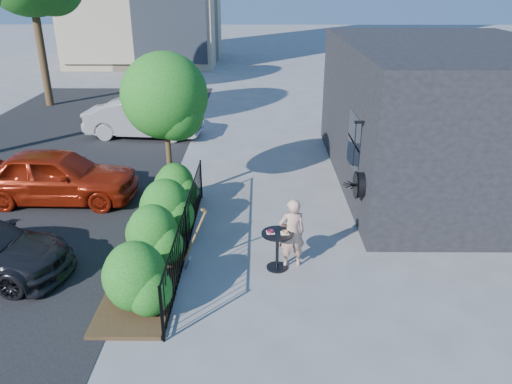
{
  "coord_description": "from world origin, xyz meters",
  "views": [
    {
      "loc": [
        0.09,
        -9.72,
        5.62
      ],
      "look_at": [
        0.03,
        0.59,
        1.2
      ],
      "focal_mm": 35.0,
      "sensor_mm": 36.0,
      "label": 1
    }
  ],
  "objects_px": {
    "patio_tree": "(167,101)",
    "car_silver": "(144,118)",
    "shovel": "(194,242)",
    "car_red": "(57,176)",
    "cafe_table": "(277,244)",
    "woman": "(292,233)"
  },
  "relations": [
    {
      "from": "patio_tree",
      "to": "woman",
      "type": "xyz_separation_m",
      "value": [
        3.01,
        -3.32,
        -2.0
      ]
    },
    {
      "from": "patio_tree",
      "to": "car_silver",
      "type": "relative_size",
      "value": 0.9
    },
    {
      "from": "patio_tree",
      "to": "shovel",
      "type": "bearing_deg",
      "value": -73.99
    },
    {
      "from": "cafe_table",
      "to": "car_red",
      "type": "distance_m",
      "value": 6.79
    },
    {
      "from": "shovel",
      "to": "car_red",
      "type": "xyz_separation_m",
      "value": [
        -4.11,
        3.44,
        0.11
      ]
    },
    {
      "from": "cafe_table",
      "to": "shovel",
      "type": "bearing_deg",
      "value": 179.4
    },
    {
      "from": "cafe_table",
      "to": "shovel",
      "type": "xyz_separation_m",
      "value": [
        -1.73,
        0.02,
        0.04
      ]
    },
    {
      "from": "car_red",
      "to": "woman",
      "type": "bearing_deg",
      "value": -117.09
    },
    {
      "from": "patio_tree",
      "to": "car_red",
      "type": "xyz_separation_m",
      "value": [
        -3.13,
        0.02,
        -2.04
      ]
    },
    {
      "from": "cafe_table",
      "to": "woman",
      "type": "bearing_deg",
      "value": 21.05
    },
    {
      "from": "woman",
      "to": "patio_tree",
      "type": "bearing_deg",
      "value": -58.67
    },
    {
      "from": "shovel",
      "to": "car_red",
      "type": "relative_size",
      "value": 0.33
    },
    {
      "from": "shovel",
      "to": "car_red",
      "type": "height_order",
      "value": "car_red"
    },
    {
      "from": "patio_tree",
      "to": "car_silver",
      "type": "height_order",
      "value": "patio_tree"
    },
    {
      "from": "cafe_table",
      "to": "car_red",
      "type": "bearing_deg",
      "value": 149.43
    },
    {
      "from": "car_red",
      "to": "car_silver",
      "type": "bearing_deg",
      "value": -8.52
    },
    {
      "from": "woman",
      "to": "car_red",
      "type": "bearing_deg",
      "value": -39.43
    },
    {
      "from": "woman",
      "to": "cafe_table",
      "type": "bearing_deg",
      "value": 10.12
    },
    {
      "from": "patio_tree",
      "to": "woman",
      "type": "height_order",
      "value": "patio_tree"
    },
    {
      "from": "car_silver",
      "to": "woman",
      "type": "bearing_deg",
      "value": -146.65
    },
    {
      "from": "car_silver",
      "to": "shovel",
      "type": "bearing_deg",
      "value": -157.27
    },
    {
      "from": "shovel",
      "to": "car_silver",
      "type": "relative_size",
      "value": 0.32
    }
  ]
}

